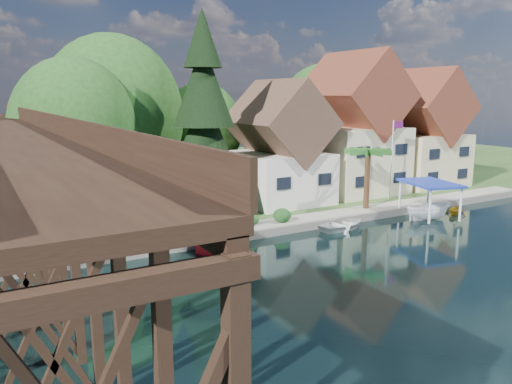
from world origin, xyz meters
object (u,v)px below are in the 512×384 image
at_px(boat_yellow, 456,208).
at_px(palm_tree, 368,153).
at_px(house_right, 420,136).
at_px(house_left, 279,151).
at_px(boat_white_a, 343,223).
at_px(boat_canopy, 429,204).
at_px(tugboat, 221,240).
at_px(house_center, 353,133).
at_px(flagpole, 393,152).
at_px(shed, 76,186).
at_px(trestle_bridge, 4,194).
at_px(conifer, 204,119).

bearing_deg(boat_yellow, palm_tree, 41.26).
bearing_deg(house_right, house_left, -180.00).
relative_size(boat_white_a, boat_canopy, 0.76).
relative_size(house_left, palm_tree, 2.01).
bearing_deg(palm_tree, tugboat, -169.45).
distance_m(house_center, boat_yellow, 12.48).
height_order(palm_tree, boat_white_a, palm_tree).
relative_size(palm_tree, tugboat, 1.52).
relative_size(palm_tree, flagpole, 0.74).
xyz_separation_m(boat_canopy, boat_yellow, (3.62, 0.15, -0.77)).
bearing_deg(house_left, shed, -175.23).
distance_m(trestle_bridge, house_right, 42.41).
bearing_deg(house_right, house_center, 176.82).
bearing_deg(flagpole, house_right, 28.82).
bearing_deg(house_left, palm_tree, -53.21).
bearing_deg(trestle_bridge, conifer, 31.38).
relative_size(shed, flagpole, 1.07).
height_order(house_right, shed, house_right).
bearing_deg(boat_white_a, house_left, -7.63).
height_order(trestle_bridge, boat_canopy, trestle_bridge).
bearing_deg(conifer, house_right, 3.86).
bearing_deg(trestle_bridge, boat_white_a, 4.48).
bearing_deg(shed, boat_canopy, -18.89).
distance_m(house_left, conifer, 8.90).
height_order(house_right, flagpole, house_right).
relative_size(house_center, conifer, 0.86).
distance_m(conifer, boat_canopy, 19.51).
distance_m(trestle_bridge, boat_white_a, 23.69).
distance_m(tugboat, boat_canopy, 18.41).
relative_size(house_left, conifer, 0.68).
height_order(house_right, boat_canopy, house_right).
height_order(tugboat, boat_yellow, tugboat).
relative_size(palm_tree, boat_canopy, 0.98).
bearing_deg(trestle_bridge, house_center, 19.49).
bearing_deg(conifer, palm_tree, -19.71).
distance_m(house_right, flagpole, 9.88).
distance_m(house_center, boat_white_a, 14.33).
bearing_deg(house_left, flagpole, -26.87).
relative_size(shed, boat_canopy, 1.40).
xyz_separation_m(trestle_bridge, house_center, (32.00, 11.33, 1.07)).
bearing_deg(house_right, boat_yellow, -122.22).
height_order(house_left, tugboat, house_left).
xyz_separation_m(shed, boat_canopy, (25.94, -8.88, -2.47)).
distance_m(trestle_bridge, palm_tree, 28.13).
height_order(house_left, shed, house_left).
height_order(house_center, conifer, conifer).
bearing_deg(palm_tree, boat_yellow, -29.52).
height_order(flagpole, tugboat, flagpole).
height_order(palm_tree, flagpole, flagpole).
relative_size(house_center, tugboat, 3.84).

